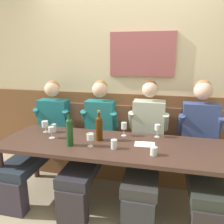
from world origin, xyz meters
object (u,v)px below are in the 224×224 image
(wine_glass_center_rear, at_px, (124,126))
(wine_glass_mid_left, at_px, (90,137))
(person_center_left_seat, at_px, (43,135))
(water_tumbler_left, at_px, (154,151))
(wine_glass_left_end, at_px, (157,128))
(water_tumbler_center, at_px, (114,144))
(wall_bench, at_px, (122,155))
(wine_glass_center_front, at_px, (51,130))
(water_tumbler_right, at_px, (54,128))
(person_center_right_seat, at_px, (146,141))
(wine_bottle_clear_water, at_px, (99,127))
(person_right_seat, at_px, (202,146))
(wine_bottle_green_tall, at_px, (70,131))
(dining_table, at_px, (112,150))
(person_left_seat, at_px, (93,138))

(wine_glass_center_rear, distance_m, wine_glass_mid_left, 0.47)
(person_center_left_seat, xyz_separation_m, water_tumbler_left, (1.44, -0.49, 0.14))
(wine_glass_left_end, xyz_separation_m, wine_glass_mid_left, (-0.66, -0.42, -0.01))
(person_center_left_seat, relative_size, water_tumbler_center, 13.64)
(wine_glass_mid_left, bearing_deg, wine_glass_center_rear, 52.98)
(wine_glass_center_rear, bearing_deg, wall_bench, 101.84)
(wine_glass_center_front, height_order, wine_glass_mid_left, wine_glass_mid_left)
(water_tumbler_right, bearing_deg, person_center_left_seat, 152.14)
(wall_bench, height_order, person_center_left_seat, person_center_left_seat)
(person_center_right_seat, bearing_deg, water_tumbler_left, -78.50)
(wall_bench, distance_m, wine_bottle_clear_water, 0.86)
(person_center_right_seat, distance_m, water_tumbler_left, 0.55)
(wall_bench, distance_m, water_tumbler_right, 1.02)
(person_center_right_seat, bearing_deg, person_right_seat, -1.85)
(person_center_right_seat, relative_size, wine_bottle_green_tall, 3.69)
(wine_bottle_clear_water, xyz_separation_m, wine_glass_left_end, (0.61, 0.24, -0.04))
(wall_bench, bearing_deg, wine_bottle_clear_water, -104.07)
(wine_glass_mid_left, bearing_deg, water_tumbler_left, -5.68)
(wine_glass_center_rear, bearing_deg, dining_table, -108.76)
(wine_bottle_green_tall, bearing_deg, water_tumbler_center, 2.91)
(person_center_right_seat, xyz_separation_m, wine_bottle_green_tall, (-0.74, -0.49, 0.24))
(wine_glass_center_front, xyz_separation_m, water_tumbler_right, (-0.07, 0.19, -0.04))
(person_right_seat, bearing_deg, dining_table, -161.34)
(person_left_seat, bearing_deg, dining_table, -47.10)
(person_center_left_seat, relative_size, wine_bottle_clear_water, 3.84)
(person_left_seat, relative_size, wine_glass_mid_left, 9.56)
(dining_table, xyz_separation_m, person_left_seat, (-0.31, 0.33, -0.01))
(person_right_seat, bearing_deg, wine_bottle_clear_water, -166.79)
(person_right_seat, bearing_deg, person_center_left_seat, -179.67)
(wall_bench, height_order, person_left_seat, person_left_seat)
(person_center_right_seat, height_order, wine_glass_center_front, person_center_right_seat)
(person_center_right_seat, distance_m, wine_glass_mid_left, 0.73)
(person_center_right_seat, distance_m, water_tumbler_right, 1.12)
(wall_bench, xyz_separation_m, dining_table, (0.00, -0.67, 0.37))
(person_left_seat, distance_m, water_tumbler_center, 0.59)
(wall_bench, bearing_deg, wine_glass_center_rear, -78.16)
(person_left_seat, bearing_deg, wine_glass_center_rear, -10.53)
(dining_table, relative_size, water_tumbler_left, 29.62)
(wine_bottle_clear_water, xyz_separation_m, wine_glass_center_rear, (0.24, 0.19, -0.03))
(water_tumbler_center, bearing_deg, water_tumbler_right, 159.00)
(wine_glass_center_rear, xyz_separation_m, wine_glass_left_end, (0.37, 0.04, -0.01))
(wine_bottle_green_tall, bearing_deg, wine_glass_mid_left, 7.04)
(wall_bench, relative_size, wine_bottle_clear_water, 8.06)
(wine_glass_mid_left, height_order, water_tumbler_left, wine_glass_mid_left)
(wine_glass_left_end, relative_size, wine_glass_mid_left, 1.09)
(person_left_seat, distance_m, wine_glass_center_rear, 0.45)
(dining_table, distance_m, person_center_right_seat, 0.48)
(water_tumbler_right, height_order, water_tumbler_center, water_tumbler_right)
(wine_glass_center_rear, bearing_deg, wine_glass_left_end, 6.59)
(wine_bottle_clear_water, bearing_deg, wine_glass_center_front, -173.70)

